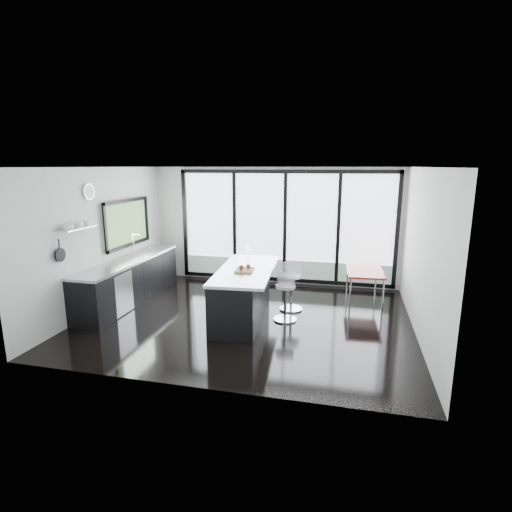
% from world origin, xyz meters
% --- Properties ---
extents(floor, '(6.00, 5.00, 0.00)m').
position_xyz_m(floor, '(0.00, 0.00, 0.00)').
color(floor, black).
rests_on(floor, ground).
extents(ceiling, '(6.00, 5.00, 0.00)m').
position_xyz_m(ceiling, '(0.00, 0.00, 2.80)').
color(ceiling, white).
rests_on(ceiling, wall_back).
extents(wall_back, '(6.00, 0.09, 2.80)m').
position_xyz_m(wall_back, '(0.27, 2.47, 1.27)').
color(wall_back, silver).
rests_on(wall_back, ground).
extents(wall_front, '(6.00, 0.00, 2.80)m').
position_xyz_m(wall_front, '(0.00, -2.50, 1.40)').
color(wall_front, silver).
rests_on(wall_front, ground).
extents(wall_left, '(0.26, 5.00, 2.80)m').
position_xyz_m(wall_left, '(-2.97, 0.27, 1.56)').
color(wall_left, silver).
rests_on(wall_left, ground).
extents(wall_right, '(0.00, 5.00, 2.80)m').
position_xyz_m(wall_right, '(3.00, 0.00, 1.40)').
color(wall_right, silver).
rests_on(wall_right, ground).
extents(counter_cabinets, '(0.69, 3.24, 1.36)m').
position_xyz_m(counter_cabinets, '(-2.67, 0.40, 0.46)').
color(counter_cabinets, black).
rests_on(counter_cabinets, floor).
extents(island, '(1.18, 2.42, 1.24)m').
position_xyz_m(island, '(-0.11, 0.05, 0.49)').
color(island, black).
rests_on(island, floor).
extents(bar_stool_near, '(0.47, 0.47, 0.69)m').
position_xyz_m(bar_stool_near, '(0.71, 0.08, 0.34)').
color(bar_stool_near, silver).
rests_on(bar_stool_near, floor).
extents(bar_stool_far, '(0.55, 0.55, 0.73)m').
position_xyz_m(bar_stool_far, '(0.74, 0.66, 0.36)').
color(bar_stool_far, silver).
rests_on(bar_stool_far, floor).
extents(red_table, '(0.80, 1.32, 0.68)m').
position_xyz_m(red_table, '(2.16, 1.56, 0.34)').
color(red_table, maroon).
rests_on(red_table, floor).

